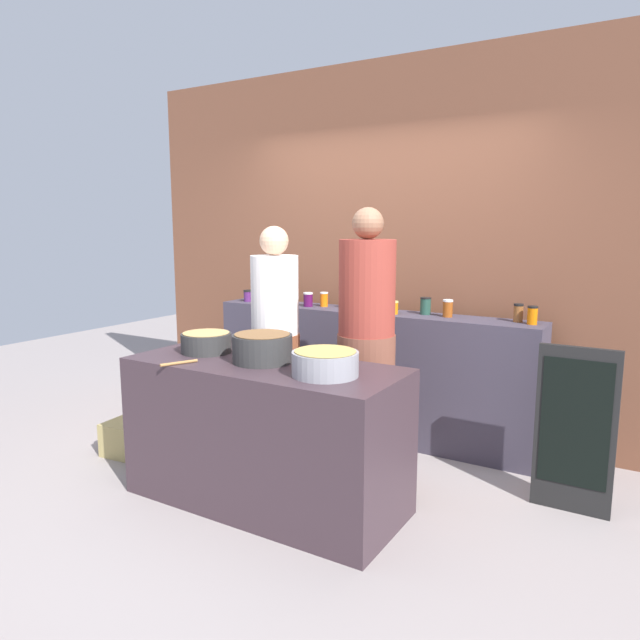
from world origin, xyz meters
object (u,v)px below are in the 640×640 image
at_px(cooking_pot_left, 206,343).
at_px(cooking_pot_right, 325,363).
at_px(preserve_jar_4, 308,299).
at_px(bread_crate, 135,439).
at_px(preserve_jar_5, 324,299).
at_px(chalkboard_sign, 575,430).
at_px(preserve_jar_11, 448,308).
at_px(preserve_jar_1, 263,294).
at_px(preserve_jar_9, 392,307).
at_px(cook_with_tongs, 275,354).
at_px(preserve_jar_13, 532,315).
at_px(cook_in_cap, 366,361).
at_px(cooking_pot_center, 262,348).
at_px(wooden_spoon, 179,363).
at_px(preserve_jar_0, 248,296).
at_px(preserve_jar_12, 518,313).
at_px(preserve_jar_3, 288,295).
at_px(preserve_jar_6, 348,301).
at_px(preserve_jar_7, 357,303).
at_px(preserve_jar_2, 269,297).
at_px(preserve_jar_8, 367,305).
at_px(preserve_jar_10, 426,306).

height_order(cooking_pot_left, cooking_pot_right, cooking_pot_right).
xyz_separation_m(preserve_jar_4, bread_crate, (-0.73, -1.26, -0.95)).
xyz_separation_m(preserve_jar_5, chalkboard_sign, (2.06, -0.58, -0.57)).
bearing_deg(bread_crate, preserve_jar_11, 34.75).
distance_m(preserve_jar_1, preserve_jar_9, 1.29).
bearing_deg(preserve_jar_1, cooking_pot_left, -67.73).
bearing_deg(chalkboard_sign, cook_with_tongs, -174.45).
distance_m(preserve_jar_13, cook_in_cap, 1.21).
bearing_deg(cooking_pot_center, wooden_spoon, -141.64).
bearing_deg(chalkboard_sign, preserve_jar_0, 169.70).
distance_m(preserve_jar_5, preserve_jar_12, 1.57).
height_order(preserve_jar_3, cooking_pot_right, preserve_jar_3).
relative_size(preserve_jar_6, preserve_jar_13, 0.92).
relative_size(preserve_jar_7, wooden_spoon, 0.53).
distance_m(preserve_jar_7, preserve_jar_13, 1.33).
relative_size(preserve_jar_2, preserve_jar_13, 0.92).
relative_size(bread_crate, chalkboard_sign, 0.44).
bearing_deg(preserve_jar_8, cooking_pot_center, -91.69).
height_order(preserve_jar_12, cooking_pot_left, preserve_jar_12).
height_order(preserve_jar_6, preserve_jar_12, preserve_jar_12).
bearing_deg(cooking_pot_left, preserve_jar_0, 117.63).
distance_m(preserve_jar_2, wooden_spoon, 1.73).
distance_m(preserve_jar_11, bread_crate, 2.51).
distance_m(preserve_jar_4, preserve_jar_12, 1.69).
xyz_separation_m(preserve_jar_3, wooden_spoon, (0.41, -1.75, -0.20)).
distance_m(preserve_jar_1, preserve_jar_3, 0.24).
height_order(cooking_pot_left, cook_with_tongs, cook_with_tongs).
bearing_deg(cooking_pot_right, preserve_jar_2, 134.89).
xyz_separation_m(preserve_jar_1, preserve_jar_10, (1.51, 0.03, 0.00)).
distance_m(preserve_jar_4, wooden_spoon, 1.66).
xyz_separation_m(preserve_jar_7, preserve_jar_10, (0.54, 0.09, 0.01)).
distance_m(preserve_jar_1, cooking_pot_center, 1.75).
bearing_deg(preserve_jar_9, cook_in_cap, -78.61).
relative_size(preserve_jar_9, preserve_jar_13, 0.79).
bearing_deg(cooking_pot_center, cooking_pot_left, 176.44).
bearing_deg(preserve_jar_3, cooking_pot_left, -77.00).
xyz_separation_m(preserve_jar_11, bread_crate, (-1.91, -1.32, -0.96)).
bearing_deg(preserve_jar_11, preserve_jar_2, -177.35).
relative_size(preserve_jar_8, cook_in_cap, 0.06).
xyz_separation_m(preserve_jar_0, preserve_jar_11, (1.82, 0.07, 0.01)).
distance_m(preserve_jar_6, bread_crate, 1.96).
distance_m(cooking_pot_center, cook_in_cap, 0.72).
relative_size(preserve_jar_13, wooden_spoon, 0.57).
xyz_separation_m(preserve_jar_5, preserve_jar_13, (1.67, -0.02, 0.00)).
bearing_deg(preserve_jar_9, preserve_jar_0, 179.47).
height_order(cooking_pot_left, bread_crate, cooking_pot_left).
relative_size(preserve_jar_12, cooking_pot_left, 0.40).
bearing_deg(preserve_jar_11, preserve_jar_4, -176.94).
xyz_separation_m(preserve_jar_8, preserve_jar_13, (1.23, 0.07, 0.01)).
bearing_deg(preserve_jar_10, preserve_jar_3, 179.36).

